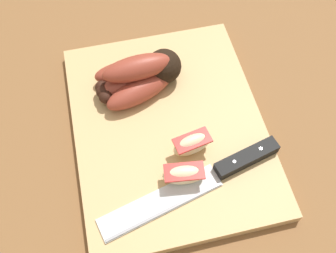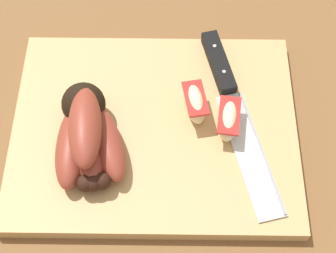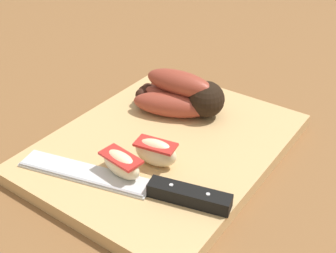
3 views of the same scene
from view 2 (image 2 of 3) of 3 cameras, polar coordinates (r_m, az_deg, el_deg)
ground_plane at (r=0.70m, az=-2.33°, el=-0.75°), size 6.00×6.00×0.00m
cutting_board at (r=0.69m, az=-1.46°, el=-0.55°), size 0.37×0.29×0.02m
banana_bunch at (r=0.65m, az=-8.74°, el=-0.77°), size 0.10×0.14×0.07m
chefs_knife at (r=0.71m, az=6.62°, el=3.71°), size 0.10×0.28×0.02m
apple_wedge_near at (r=0.68m, az=2.95°, el=2.54°), size 0.04×0.06×0.04m
apple_wedge_middle at (r=0.67m, az=6.59°, el=0.42°), size 0.03×0.06×0.03m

